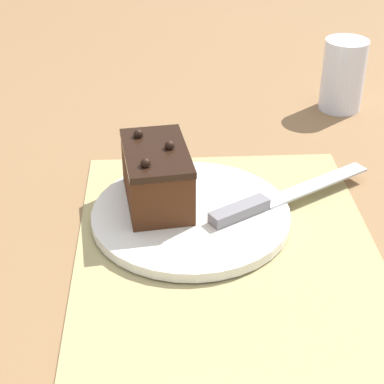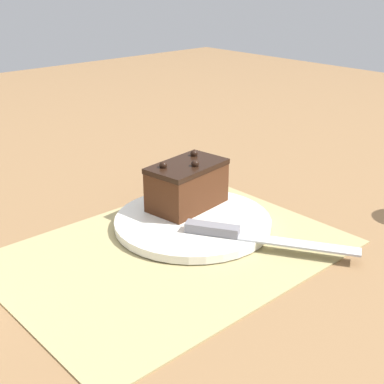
# 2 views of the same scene
# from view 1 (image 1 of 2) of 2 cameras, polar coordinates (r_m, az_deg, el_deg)

# --- Properties ---
(ground_plane) EXTENTS (3.00, 3.00, 0.00)m
(ground_plane) POSITION_cam_1_polar(r_m,az_deg,el_deg) (0.72, 3.26, -5.94)
(ground_plane) COLOR olive
(placemat_woven) EXTENTS (0.46, 0.34, 0.00)m
(placemat_woven) POSITION_cam_1_polar(r_m,az_deg,el_deg) (0.72, 3.26, -5.82)
(placemat_woven) COLOR tan
(placemat_woven) RESTS_ON ground_plane
(cake_plate) EXTENTS (0.24, 0.24, 0.01)m
(cake_plate) POSITION_cam_1_polar(r_m,az_deg,el_deg) (0.77, -0.10, -2.06)
(cake_plate) COLOR white
(cake_plate) RESTS_ON placemat_woven
(chocolate_cake) EXTENTS (0.13, 0.09, 0.08)m
(chocolate_cake) POSITION_cam_1_polar(r_m,az_deg,el_deg) (0.76, -3.16, 1.47)
(chocolate_cake) COLOR #472614
(chocolate_cake) RESTS_ON cake_plate
(serving_knife) EXTENTS (0.14, 0.22, 0.01)m
(serving_knife) POSITION_cam_1_polar(r_m,az_deg,el_deg) (0.78, 6.61, -0.86)
(serving_knife) COLOR slate
(serving_knife) RESTS_ON cake_plate
(drinking_glass) EXTENTS (0.07, 0.07, 0.11)m
(drinking_glass) POSITION_cam_1_polar(r_m,az_deg,el_deg) (1.06, 13.29, 10.09)
(drinking_glass) COLOR white
(drinking_glass) RESTS_ON ground_plane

